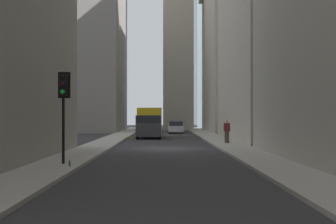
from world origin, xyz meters
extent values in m
plane|color=#302D30|center=(0.00, 0.00, 0.00)|extent=(135.00, 135.00, 0.00)
cube|color=#A8A399|center=(0.00, 4.50, 0.07)|extent=(90.00, 2.20, 0.14)
cube|color=#A8A399|center=(0.00, -4.50, 0.07)|extent=(90.00, 2.20, 0.14)
cube|color=beige|center=(28.74, -10.60, 11.46)|extent=(16.49, 10.00, 22.92)
cube|color=gray|center=(30.60, 10.60, 15.72)|extent=(15.50, 10.00, 31.45)
cube|color=#A8A091|center=(34.97, -1.98, 12.54)|extent=(4.26, 4.26, 25.07)
cube|color=yellow|center=(14.24, 1.40, 1.54)|extent=(4.60, 2.25, 2.60)
cube|color=#38383D|center=(11.04, 1.40, 1.19)|extent=(1.90, 2.25, 1.90)
cube|color=black|center=(11.04, 1.40, 1.79)|extent=(1.92, 2.09, 0.64)
cylinder|color=black|center=(11.04, 0.41, 0.44)|extent=(0.88, 0.28, 0.88)
cylinder|color=black|center=(11.04, 2.38, 0.44)|extent=(0.88, 0.28, 0.88)
cylinder|color=black|center=(15.64, 0.41, 0.44)|extent=(0.88, 0.28, 0.88)
cylinder|color=black|center=(15.64, 2.38, 0.44)|extent=(0.88, 0.28, 0.88)
cube|color=#B7BABF|center=(24.91, -1.40, 0.53)|extent=(4.30, 1.78, 0.70)
cube|color=black|center=(24.71, -1.40, 1.15)|extent=(2.10, 1.58, 0.54)
cylinder|color=black|center=(26.26, -2.18, 0.32)|extent=(0.64, 0.22, 0.64)
cylinder|color=black|center=(26.26, -0.62, 0.32)|extent=(0.64, 0.22, 0.64)
cylinder|color=black|center=(23.56, -2.18, 0.32)|extent=(0.64, 0.22, 0.64)
cylinder|color=black|center=(23.56, -0.62, 0.32)|extent=(0.64, 0.22, 0.64)
cylinder|color=black|center=(-10.39, 4.22, 1.55)|extent=(0.12, 0.12, 2.82)
cube|color=black|center=(-10.39, 4.22, 3.41)|extent=(0.28, 0.32, 0.90)
cube|color=black|center=(-10.24, 4.22, 3.41)|extent=(0.03, 0.52, 1.10)
sphere|color=black|center=(-10.55, 4.22, 3.71)|extent=(0.20, 0.20, 0.20)
sphere|color=black|center=(-10.55, 4.22, 3.41)|extent=(0.20, 0.20, 0.20)
sphere|color=green|center=(-10.55, 4.22, 3.11)|extent=(0.20, 0.20, 0.20)
cylinder|color=#473D33|center=(3.33, -4.61, 0.56)|extent=(0.16, 0.16, 0.84)
cylinder|color=#473D33|center=(3.33, -4.44, 0.56)|extent=(0.16, 0.16, 0.84)
cube|color=maroon|center=(3.33, -4.53, 1.28)|extent=(0.26, 0.44, 0.59)
sphere|color=tan|center=(3.33, -4.53, 1.73)|extent=(0.22, 0.22, 0.22)
cylinder|color=#236033|center=(-11.43, 3.73, 0.24)|extent=(0.07, 0.07, 0.20)
cylinder|color=#236033|center=(-11.43, 3.73, 0.38)|extent=(0.03, 0.03, 0.07)
camera|label=1|loc=(-28.89, 0.05, 2.15)|focal=47.66mm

